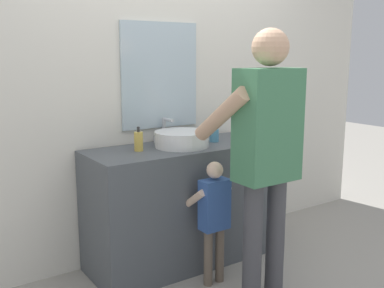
% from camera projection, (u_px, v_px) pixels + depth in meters
% --- Properties ---
extents(ground_plane, '(14.00, 14.00, 0.00)m').
position_uv_depth(ground_plane, '(204.00, 276.00, 3.13)').
color(ground_plane, '#9E998E').
extents(back_wall, '(4.40, 0.10, 2.70)m').
position_uv_depth(back_wall, '(157.00, 76.00, 3.37)').
color(back_wall, silver).
rests_on(back_wall, ground).
extents(vanity_cabinet, '(1.35, 0.54, 0.87)m').
position_uv_depth(vanity_cabinet, '(180.00, 205.00, 3.29)').
color(vanity_cabinet, '#4C5156').
rests_on(vanity_cabinet, ground).
extents(sink_basin, '(0.38, 0.38, 0.11)m').
position_uv_depth(sink_basin, '(182.00, 139.00, 3.18)').
color(sink_basin, white).
rests_on(sink_basin, vanity_cabinet).
extents(faucet, '(0.18, 0.14, 0.18)m').
position_uv_depth(faucet, '(165.00, 131.00, 3.36)').
color(faucet, '#B7BABF').
rests_on(faucet, vanity_cabinet).
extents(toothbrush_cup, '(0.07, 0.07, 0.21)m').
position_uv_depth(toothbrush_cup, '(214.00, 135.00, 3.37)').
color(toothbrush_cup, '#4C8EB2').
rests_on(toothbrush_cup, vanity_cabinet).
extents(soap_bottle, '(0.06, 0.06, 0.17)m').
position_uv_depth(soap_bottle, '(139.00, 141.00, 3.04)').
color(soap_bottle, gold).
rests_on(soap_bottle, vanity_cabinet).
extents(child_toddler, '(0.26, 0.26, 0.83)m').
position_uv_depth(child_toddler, '(214.00, 212.00, 2.95)').
color(child_toddler, '#6B5B4C').
rests_on(child_toddler, ground).
extents(adult_parent, '(0.51, 0.54, 1.65)m').
position_uv_depth(adult_parent, '(265.00, 142.00, 2.69)').
color(adult_parent, '#47474C').
rests_on(adult_parent, ground).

